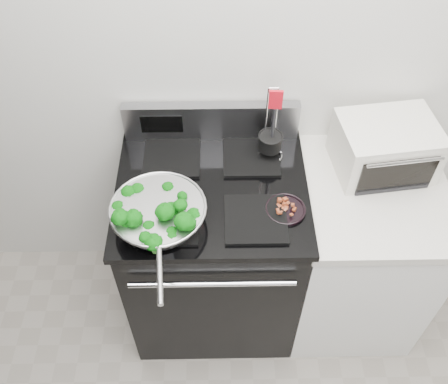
{
  "coord_description": "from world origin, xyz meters",
  "views": [
    {
      "loc": [
        -0.27,
        0.07,
        2.48
      ],
      "look_at": [
        -0.25,
        1.36,
        0.98
      ],
      "focal_mm": 40.0,
      "sensor_mm": 36.0,
      "label": 1
    }
  ],
  "objects_px": {
    "gas_range": "(213,250)",
    "utensil_holder": "(270,145)",
    "bacon_plate": "(286,208)",
    "skillet": "(159,213)",
    "toaster_oven": "(385,147)"
  },
  "relations": [
    {
      "from": "gas_range",
      "to": "utensil_holder",
      "type": "xyz_separation_m",
      "value": [
        0.25,
        0.17,
        0.53
      ]
    },
    {
      "from": "bacon_plate",
      "to": "toaster_oven",
      "type": "xyz_separation_m",
      "value": [
        0.43,
        0.26,
        0.07
      ]
    },
    {
      "from": "gas_range",
      "to": "skillet",
      "type": "bearing_deg",
      "value": -138.17
    },
    {
      "from": "gas_range",
      "to": "toaster_oven",
      "type": "height_order",
      "value": "toaster_oven"
    },
    {
      "from": "skillet",
      "to": "utensil_holder",
      "type": "bearing_deg",
      "value": 32.98
    },
    {
      "from": "gas_range",
      "to": "skillet",
      "type": "distance_m",
      "value": 0.58
    },
    {
      "from": "gas_range",
      "to": "utensil_holder",
      "type": "relative_size",
      "value": 3.11
    },
    {
      "from": "skillet",
      "to": "toaster_oven",
      "type": "relative_size",
      "value": 1.37
    },
    {
      "from": "bacon_plate",
      "to": "utensil_holder",
      "type": "distance_m",
      "value": 0.31
    },
    {
      "from": "bacon_plate",
      "to": "toaster_oven",
      "type": "distance_m",
      "value": 0.51
    },
    {
      "from": "gas_range",
      "to": "bacon_plate",
      "type": "xyz_separation_m",
      "value": [
        0.29,
        -0.13,
        0.48
      ]
    },
    {
      "from": "bacon_plate",
      "to": "toaster_oven",
      "type": "relative_size",
      "value": 0.37
    },
    {
      "from": "gas_range",
      "to": "toaster_oven",
      "type": "bearing_deg",
      "value": 10.66
    },
    {
      "from": "skillet",
      "to": "toaster_oven",
      "type": "bearing_deg",
      "value": 13.57
    },
    {
      "from": "skillet",
      "to": "bacon_plate",
      "type": "relative_size",
      "value": 3.66
    }
  ]
}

